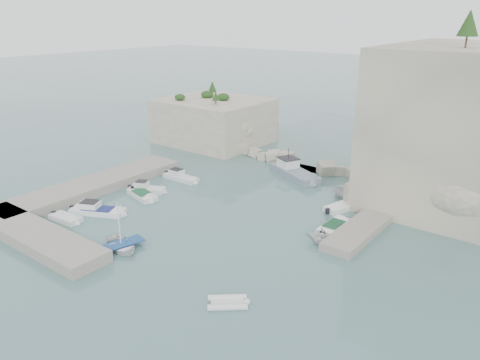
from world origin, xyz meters
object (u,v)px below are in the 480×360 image
Objects in this scene: inflatable_dinghy at (227,304)px; rowboat at (121,249)px; motorboat_e at (66,221)px; tender_east_d at (349,199)px; motorboat_c at (142,197)px; motorboat_d at (98,213)px; tender_east_b at (333,229)px; tender_east_c at (343,208)px; tender_east_a at (323,244)px; motorboat_a at (181,180)px; work_boat at (295,176)px; motorboat_b at (147,192)px.

rowboat is at bearing 136.13° from inflatable_dinghy.
tender_east_d reaches higher than motorboat_e.
motorboat_c is 0.78× the size of motorboat_d.
tender_east_b is 5.56m from tender_east_c.
inflatable_dinghy is 21.64m from tender_east_c.
tender_east_c is (-1.21, 21.61, 0.00)m from inflatable_dinghy.
motorboat_d reaches higher than tender_east_b.
tender_east_a reaches higher than rowboat.
tender_east_a reaches higher than motorboat_e.
motorboat_e reaches higher than inflatable_dinghy.
rowboat is at bearing 165.94° from tender_east_c.
inflatable_dinghy is 24.53m from tender_east_d.
tender_east_a is 12.07m from tender_east_d.
tender_east_c is (21.20, 20.40, 0.00)m from motorboat_e.
motorboat_a is 13.05m from motorboat_d.
tender_east_a is (1.07, 12.75, 0.00)m from inflatable_dinghy.
motorboat_e is 1.14× the size of tender_east_a.
work_boat reaches higher than motorboat_e.
rowboat is 0.50× the size of work_boat.
tender_east_a is at bearing -175.09° from tender_east_d.
motorboat_c is at bearing 76.79° from motorboat_e.
tender_east_d is (19.48, 20.07, 0.00)m from motorboat_d.
tender_east_c is at bearing 37.87° from motorboat_e.
motorboat_a is at bearing 66.71° from motorboat_d.
rowboat is at bearing 145.55° from tender_east_d.
motorboat_b is 0.99× the size of tender_east_b.
motorboat_e is at bearing 106.54° from tender_east_a.
motorboat_c is at bearing 63.66° from motorboat_d.
tender_east_c is (-1.51, 5.35, 0.00)m from tender_east_b.
rowboat is at bearing 120.58° from tender_east_a.
tender_east_d is 9.62m from work_boat.
motorboat_b is at bearing 70.05° from motorboat_d.
tender_east_a is (14.13, 11.94, 0.00)m from rowboat.
tender_east_c is 2.92m from tender_east_d.
motorboat_b is 25.09m from inflatable_dinghy.
motorboat_e is (-1.16, -9.21, 0.00)m from motorboat_c.
motorboat_b is 10.73m from motorboat_e.
motorboat_e is 22.44m from inflatable_dinghy.
work_boat is (-9.14, 2.99, 0.00)m from tender_east_d.
work_boat reaches higher than tender_east_b.
motorboat_c and tender_east_c have the same top height.
tender_east_b is at bearing -13.80° from motorboat_b.
tender_east_a reaches higher than tender_east_c.
motorboat_d is at bearing -88.11° from motorboat_a.
work_boat reaches higher than tender_east_a.
tender_east_d reaches higher than motorboat_d.
work_boat reaches higher than inflatable_dinghy.
tender_east_b is 0.52× the size of work_boat.
motorboat_c is 22.44m from tender_east_a.
tender_east_d reaches higher than tender_east_b.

